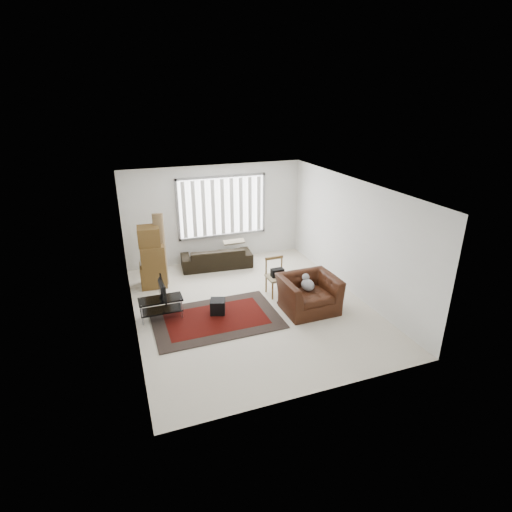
{
  "coord_description": "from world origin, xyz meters",
  "views": [
    {
      "loc": [
        -2.61,
        -7.45,
        4.41
      ],
      "look_at": [
        0.25,
        0.37,
        1.05
      ],
      "focal_mm": 28.0,
      "sensor_mm": 36.0,
      "label": 1
    }
  ],
  "objects": [
    {
      "name": "armchair",
      "position": [
        1.13,
        -0.55,
        0.45
      ],
      "size": [
        1.21,
        1.06,
        0.89
      ],
      "rotation": [
        0.0,
        0.0,
        0.01
      ],
      "color": "#35170A",
      "rests_on": "ground"
    },
    {
      "name": "sofa",
      "position": [
        -0.14,
        2.45,
        0.37
      ],
      "size": [
        1.97,
        1.0,
        0.73
      ],
      "primitive_type": "imported",
      "rotation": [
        0.0,
        0.0,
        3.05
      ],
      "color": "black",
      "rests_on": "ground"
    },
    {
      "name": "side_chair",
      "position": [
        0.78,
        0.38,
        0.49
      ],
      "size": [
        0.48,
        0.48,
        0.88
      ],
      "rotation": [
        0.0,
        0.0,
        0.01
      ],
      "color": "#998864",
      "rests_on": "ground"
    },
    {
      "name": "moving_boxes",
      "position": [
        -1.91,
        1.85,
        0.71
      ],
      "size": [
        0.66,
        0.61,
        1.53
      ],
      "color": "brown",
      "rests_on": "ground"
    },
    {
      "name": "rolled_rug",
      "position": [
        -1.68,
        1.94,
        0.9
      ],
      "size": [
        0.34,
        0.58,
        1.79
      ],
      "primitive_type": "cylinder",
      "rotation": [
        -0.16,
        0.0,
        -0.14
      ],
      "color": "brown",
      "rests_on": "ground"
    },
    {
      "name": "room",
      "position": [
        0.03,
        0.51,
        1.76
      ],
      "size": [
        6.0,
        6.02,
        2.71
      ],
      "color": "beige",
      "rests_on": "ground"
    },
    {
      "name": "tv",
      "position": [
        -1.95,
        0.21,
        0.66
      ],
      "size": [
        0.09,
        0.73,
        0.42
      ],
      "primitive_type": "imported",
      "rotation": [
        0.0,
        0.0,
        1.57
      ],
      "color": "black",
      "rests_on": "tv_stand"
    },
    {
      "name": "subwoofer",
      "position": [
        -0.79,
        -0.05,
        0.18
      ],
      "size": [
        0.4,
        0.4,
        0.31
      ],
      "primitive_type": "cube",
      "rotation": [
        0.0,
        0.0,
        -0.33
      ],
      "color": "black",
      "rests_on": "persian_rug"
    },
    {
      "name": "persian_rug",
      "position": [
        -0.88,
        -0.25,
        0.01
      ],
      "size": [
        2.64,
        1.77,
        0.02
      ],
      "color": "black",
      "rests_on": "ground"
    },
    {
      "name": "white_flatpack",
      "position": [
        -1.92,
        1.83,
        0.36
      ],
      "size": [
        0.59,
        0.3,
        0.72
      ],
      "primitive_type": "cube",
      "rotation": [
        -0.18,
        0.0,
        -0.16
      ],
      "color": "silver",
      "rests_on": "ground"
    },
    {
      "name": "tv_stand",
      "position": [
        -1.95,
        0.21,
        0.33
      ],
      "size": [
        0.9,
        0.41,
        0.45
      ],
      "color": "black",
      "rests_on": "ground"
    }
  ]
}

